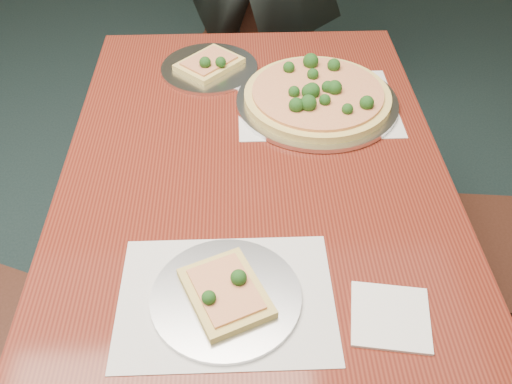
{
  "coord_description": "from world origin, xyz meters",
  "views": [
    {
      "loc": [
        0.44,
        -0.72,
        1.62
      ],
      "look_at": [
        0.48,
        0.21,
        0.75
      ],
      "focal_mm": 40.0,
      "sensor_mm": 36.0,
      "label": 1
    }
  ],
  "objects_px": {
    "dining_table": "(256,221)",
    "slice_plate_far": "(209,66)",
    "chair_far": "(244,38)",
    "slice_plate_near": "(226,295)",
    "pizza_pan": "(317,96)"
  },
  "relations": [
    {
      "from": "pizza_pan",
      "to": "slice_plate_far",
      "type": "height_order",
      "value": "pizza_pan"
    },
    {
      "from": "pizza_pan",
      "to": "slice_plate_near",
      "type": "bearing_deg",
      "value": -110.89
    },
    {
      "from": "pizza_pan",
      "to": "slice_plate_near",
      "type": "height_order",
      "value": "pizza_pan"
    },
    {
      "from": "dining_table",
      "to": "pizza_pan",
      "type": "height_order",
      "value": "pizza_pan"
    },
    {
      "from": "pizza_pan",
      "to": "slice_plate_far",
      "type": "bearing_deg",
      "value": 147.35
    },
    {
      "from": "slice_plate_near",
      "to": "slice_plate_far",
      "type": "xyz_separation_m",
      "value": [
        -0.05,
        0.82,
        -0.0
      ]
    },
    {
      "from": "dining_table",
      "to": "slice_plate_near",
      "type": "height_order",
      "value": "slice_plate_near"
    },
    {
      "from": "pizza_pan",
      "to": "slice_plate_near",
      "type": "distance_m",
      "value": 0.68
    },
    {
      "from": "dining_table",
      "to": "chair_far",
      "type": "bearing_deg",
      "value": 90.3
    },
    {
      "from": "chair_far",
      "to": "slice_plate_near",
      "type": "bearing_deg",
      "value": -71.92
    },
    {
      "from": "slice_plate_near",
      "to": "dining_table",
      "type": "bearing_deg",
      "value": 77.21
    },
    {
      "from": "pizza_pan",
      "to": "slice_plate_far",
      "type": "distance_m",
      "value": 0.35
    },
    {
      "from": "pizza_pan",
      "to": "slice_plate_far",
      "type": "relative_size",
      "value": 1.54
    },
    {
      "from": "dining_table",
      "to": "slice_plate_far",
      "type": "distance_m",
      "value": 0.55
    },
    {
      "from": "chair_far",
      "to": "slice_plate_far",
      "type": "distance_m",
      "value": 0.69
    }
  ]
}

